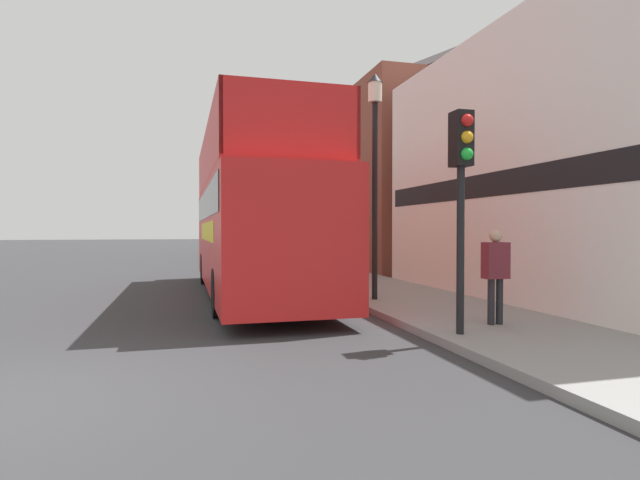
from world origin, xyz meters
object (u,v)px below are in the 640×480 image
(lamp_post_nearest, at_px, (375,146))
(lamp_post_second, at_px, (300,181))
(tour_bus, at_px, (252,225))
(traffic_signal, at_px, (462,171))
(parked_car_ahead_of_bus, at_px, (251,255))
(pedestrian_nearest, at_px, (496,267))
(lamp_post_third, at_px, (271,193))

(lamp_post_nearest, height_order, lamp_post_second, lamp_post_nearest)
(tour_bus, height_order, traffic_signal, tour_bus)
(parked_car_ahead_of_bus, distance_m, pedestrian_nearest, 13.51)
(tour_bus, relative_size, lamp_post_nearest, 2.05)
(pedestrian_nearest, height_order, lamp_post_second, lamp_post_second)
(parked_car_ahead_of_bus, xyz_separation_m, traffic_signal, (1.52, -13.83, 1.95))
(tour_bus, xyz_separation_m, pedestrian_nearest, (3.39, -6.03, -0.77))
(tour_bus, relative_size, parked_car_ahead_of_bus, 2.66)
(tour_bus, relative_size, pedestrian_nearest, 6.63)
(pedestrian_nearest, relative_size, lamp_post_third, 0.31)
(lamp_post_second, bearing_deg, traffic_signal, -90.24)
(lamp_post_second, relative_size, lamp_post_third, 0.97)
(parked_car_ahead_of_bus, height_order, pedestrian_nearest, pedestrian_nearest)
(lamp_post_nearest, distance_m, lamp_post_second, 7.46)
(parked_car_ahead_of_bus, relative_size, lamp_post_third, 0.78)
(traffic_signal, distance_m, lamp_post_second, 11.51)
(parked_car_ahead_of_bus, bearing_deg, traffic_signal, -85.10)
(traffic_signal, bearing_deg, lamp_post_second, 89.76)
(parked_car_ahead_of_bus, bearing_deg, pedestrian_nearest, -80.62)
(parked_car_ahead_of_bus, distance_m, lamp_post_third, 6.14)
(pedestrian_nearest, xyz_separation_m, lamp_post_second, (-0.95, 10.90, 2.47))
(lamp_post_nearest, xyz_separation_m, lamp_post_third, (0.06, 14.91, -0.04))
(parked_car_ahead_of_bus, relative_size, traffic_signal, 1.18)
(lamp_post_third, bearing_deg, parked_car_ahead_of_bus, -108.65)
(lamp_post_second, bearing_deg, parked_car_ahead_of_bus, 123.68)
(pedestrian_nearest, relative_size, lamp_post_second, 0.32)
(lamp_post_second, bearing_deg, lamp_post_nearest, -89.31)
(lamp_post_second, distance_m, lamp_post_third, 7.46)
(tour_bus, relative_size, traffic_signal, 3.13)
(traffic_signal, height_order, lamp_post_nearest, lamp_post_nearest)
(parked_car_ahead_of_bus, relative_size, lamp_post_nearest, 0.77)
(pedestrian_nearest, bearing_deg, traffic_signal, -150.48)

